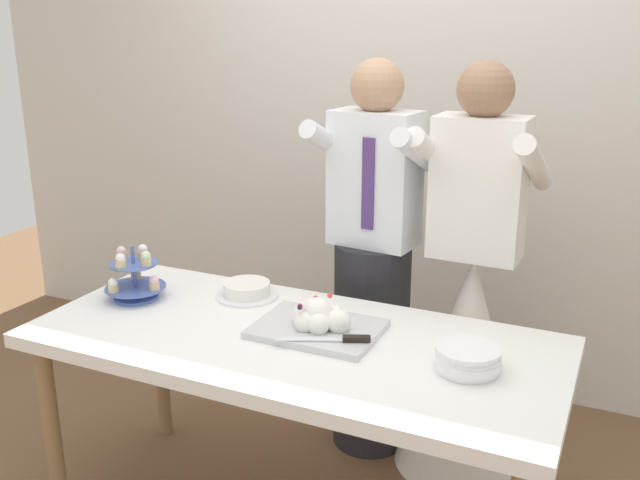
{
  "coord_description": "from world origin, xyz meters",
  "views": [
    {
      "loc": [
        0.99,
        -1.93,
        1.78
      ],
      "look_at": [
        0.03,
        0.15,
        1.07
      ],
      "focal_mm": 39.36,
      "sensor_mm": 36.0,
      "label": 1
    }
  ],
  "objects_px": {
    "cupcake_stand": "(135,277)",
    "person_groom": "(373,283)",
    "round_cake": "(247,290)",
    "dessert_table": "(293,355)",
    "person_bride": "(469,336)",
    "main_cake_tray": "(318,322)",
    "plate_stack": "(468,358)"
  },
  "relations": [
    {
      "from": "cupcake_stand",
      "to": "round_cake",
      "type": "height_order",
      "value": "cupcake_stand"
    },
    {
      "from": "cupcake_stand",
      "to": "round_cake",
      "type": "relative_size",
      "value": 0.96
    },
    {
      "from": "plate_stack",
      "to": "dessert_table",
      "type": "bearing_deg",
      "value": -179.65
    },
    {
      "from": "plate_stack",
      "to": "round_cake",
      "type": "distance_m",
      "value": 0.94
    },
    {
      "from": "main_cake_tray",
      "to": "round_cake",
      "type": "height_order",
      "value": "main_cake_tray"
    },
    {
      "from": "dessert_table",
      "to": "cupcake_stand",
      "type": "relative_size",
      "value": 7.83
    },
    {
      "from": "round_cake",
      "to": "person_bride",
      "type": "distance_m",
      "value": 0.91
    },
    {
      "from": "dessert_table",
      "to": "cupcake_stand",
      "type": "height_order",
      "value": "cupcake_stand"
    },
    {
      "from": "round_cake",
      "to": "person_groom",
      "type": "relative_size",
      "value": 0.14
    },
    {
      "from": "dessert_table",
      "to": "round_cake",
      "type": "bearing_deg",
      "value": 143.07
    },
    {
      "from": "round_cake",
      "to": "plate_stack",
      "type": "bearing_deg",
      "value": -14.57
    },
    {
      "from": "cupcake_stand",
      "to": "plate_stack",
      "type": "distance_m",
      "value": 1.29
    },
    {
      "from": "round_cake",
      "to": "main_cake_tray",
      "type": "bearing_deg",
      "value": -24.88
    },
    {
      "from": "plate_stack",
      "to": "person_groom",
      "type": "bearing_deg",
      "value": 130.22
    },
    {
      "from": "main_cake_tray",
      "to": "person_bride",
      "type": "xyz_separation_m",
      "value": [
        0.39,
        0.6,
        -0.23
      ]
    },
    {
      "from": "person_groom",
      "to": "person_bride",
      "type": "xyz_separation_m",
      "value": [
        0.41,
        0.01,
        -0.16
      ]
    },
    {
      "from": "cupcake_stand",
      "to": "person_groom",
      "type": "xyz_separation_m",
      "value": [
        0.74,
        0.61,
        -0.11
      ]
    },
    {
      "from": "main_cake_tray",
      "to": "plate_stack",
      "type": "distance_m",
      "value": 0.53
    },
    {
      "from": "plate_stack",
      "to": "person_groom",
      "type": "relative_size",
      "value": 0.12
    },
    {
      "from": "cupcake_stand",
      "to": "person_bride",
      "type": "xyz_separation_m",
      "value": [
        1.15,
        0.61,
        -0.28
      ]
    },
    {
      "from": "main_cake_tray",
      "to": "dessert_table",
      "type": "bearing_deg",
      "value": -136.52
    },
    {
      "from": "cupcake_stand",
      "to": "main_cake_tray",
      "type": "xyz_separation_m",
      "value": [
        0.76,
        0.01,
        -0.05
      ]
    },
    {
      "from": "main_cake_tray",
      "to": "person_groom",
      "type": "xyz_separation_m",
      "value": [
        -0.02,
        0.59,
        -0.07
      ]
    },
    {
      "from": "cupcake_stand",
      "to": "person_bride",
      "type": "distance_m",
      "value": 1.34
    },
    {
      "from": "dessert_table",
      "to": "plate_stack",
      "type": "xyz_separation_m",
      "value": [
        0.59,
        0.0,
        0.11
      ]
    },
    {
      "from": "dessert_table",
      "to": "main_cake_tray",
      "type": "distance_m",
      "value": 0.14
    },
    {
      "from": "dessert_table",
      "to": "person_groom",
      "type": "xyz_separation_m",
      "value": [
        0.04,
        0.66,
        0.05
      ]
    },
    {
      "from": "main_cake_tray",
      "to": "person_bride",
      "type": "relative_size",
      "value": 0.26
    },
    {
      "from": "main_cake_tray",
      "to": "plate_stack",
      "type": "relative_size",
      "value": 2.08
    },
    {
      "from": "main_cake_tray",
      "to": "person_bride",
      "type": "height_order",
      "value": "person_bride"
    },
    {
      "from": "round_cake",
      "to": "person_groom",
      "type": "xyz_separation_m",
      "value": [
        0.36,
        0.41,
        -0.05
      ]
    },
    {
      "from": "person_bride",
      "to": "round_cake",
      "type": "bearing_deg",
      "value": -151.42
    }
  ]
}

